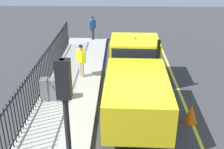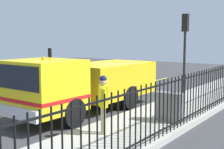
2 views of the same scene
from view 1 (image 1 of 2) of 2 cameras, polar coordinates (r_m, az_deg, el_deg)
The scene contains 10 objects.
ground_plane at distance 10.28m, azimuth 5.21°, elevation -11.41°, with size 47.26×47.26×0.00m, color #38383A.
sidewalk_slab at distance 10.44m, azimuth -11.11°, elevation -10.60°, with size 2.61×21.48×0.18m, color #A3A099.
lane_marking at distance 10.62m, azimuth 16.80°, elevation -11.14°, with size 0.12×19.33×0.01m, color yellow.
work_truck at distance 11.65m, azimuth 4.79°, elevation 0.28°, with size 2.41×6.91×2.52m.
worker_standing at distance 13.54m, azimuth -6.36°, elevation 3.55°, with size 0.48×0.49×1.68m.
pedestrian_distant at distance 19.47m, azimuth -4.02°, elevation 10.02°, with size 0.45×0.49×1.62m.
iron_fence at distance 10.27m, azimuth -17.80°, elevation -6.09°, with size 0.04×18.30×1.60m.
traffic_light_near at distance 5.95m, azimuth -9.46°, elevation -6.99°, with size 0.31×0.22×3.87m.
utility_cabinet at distance 11.86m, azimuth -12.30°, elevation -2.97°, with size 0.86×0.39×0.96m, color slate.
traffic_cone at distance 10.89m, azimuth 15.93°, elevation -7.73°, with size 0.52×0.52×0.74m, color orange.
Camera 1 is at (0.69, 8.31, 6.00)m, focal length 44.57 mm.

